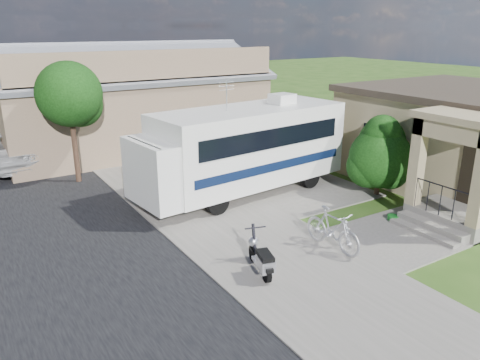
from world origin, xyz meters
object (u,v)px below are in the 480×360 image
scooter (261,258)px  garden_hose (393,219)px  motorhome (243,147)px  bicycle (332,231)px  shrub (380,155)px

scooter → garden_hose: scooter is taller
scooter → motorhome: bearing=78.4°
motorhome → bicycle: (-0.44, -5.09, -1.15)m
motorhome → garden_hose: 5.52m
shrub → garden_hose: (-1.41, -1.95, -1.40)m
shrub → bicycle: shrub is taller
motorhome → garden_hose: motorhome is taller
scooter → shrub: bearing=37.0°
scooter → garden_hose: (5.33, 0.54, -0.38)m
motorhome → scooter: size_ratio=5.33×
shrub → scooter: shrub is taller
motorhome → shrub: 4.78m
garden_hose → scooter: bearing=-174.2°
bicycle → scooter: bearing=177.1°
shrub → bicycle: (-4.42, -2.45, -0.91)m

